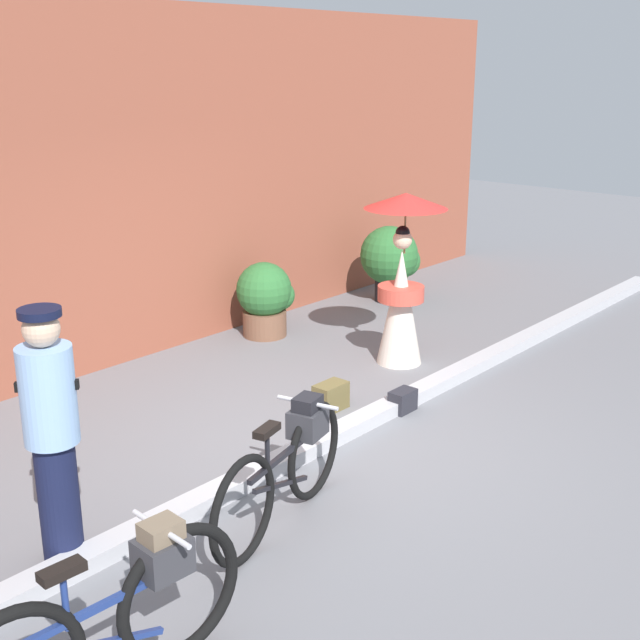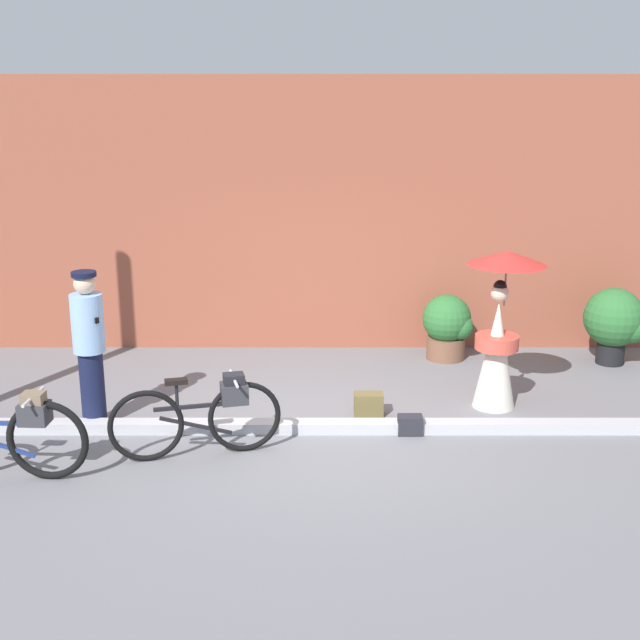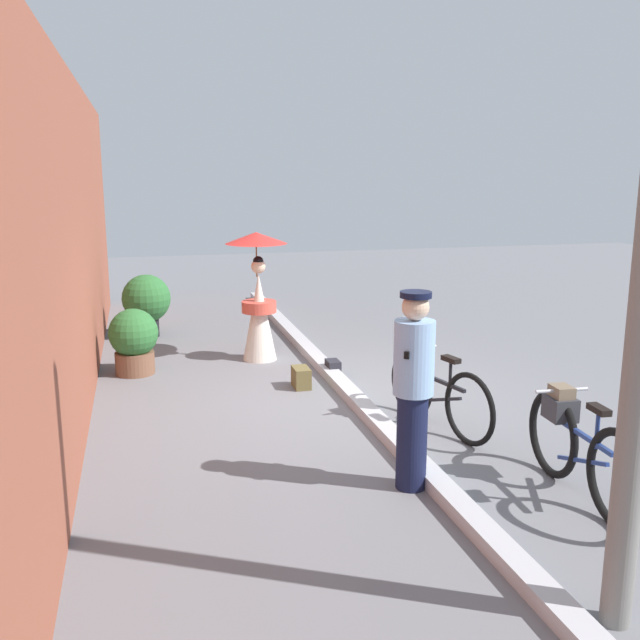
% 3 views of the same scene
% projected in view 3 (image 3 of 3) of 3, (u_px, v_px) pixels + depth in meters
% --- Properties ---
extents(ground_plane, '(30.00, 30.00, 0.00)m').
position_uv_depth(ground_plane, '(352.00, 400.00, 8.32)').
color(ground_plane, slate).
extents(building_wall, '(14.00, 0.40, 3.69)m').
position_uv_depth(building_wall, '(57.00, 252.00, 7.17)').
color(building_wall, brown).
rests_on(building_wall, ground_plane).
extents(sidewalk_curb, '(14.00, 0.20, 0.12)m').
position_uv_depth(sidewalk_curb, '(352.00, 395.00, 8.31)').
color(sidewalk_curb, '#B2B2B7').
rests_on(sidewalk_curb, ground_plane).
extents(bicycle_near_officer, '(1.67, 0.56, 0.83)m').
position_uv_depth(bicycle_near_officer, '(434.00, 387.00, 7.38)').
color(bicycle_near_officer, black).
rests_on(bicycle_near_officer, ground_plane).
extents(bicycle_far_side, '(1.74, 0.48, 0.86)m').
position_uv_depth(bicycle_far_side, '(579.00, 446.00, 5.80)').
color(bicycle_far_side, black).
rests_on(bicycle_far_side, ground_plane).
extents(person_officer, '(0.34, 0.34, 1.70)m').
position_uv_depth(person_officer, '(413.00, 385.00, 5.86)').
color(person_officer, '#141938').
rests_on(person_officer, ground_plane).
extents(person_with_parasol, '(0.87, 0.87, 1.81)m').
position_uv_depth(person_with_parasol, '(258.00, 294.00, 9.94)').
color(person_with_parasol, silver).
rests_on(person_with_parasol, ground_plane).
extents(potted_plant_by_door, '(0.79, 0.77, 1.02)m').
position_uv_depth(potted_plant_by_door, '(147.00, 301.00, 11.40)').
color(potted_plant_by_door, black).
rests_on(potted_plant_by_door, ground_plane).
extents(potted_plant_small, '(0.66, 0.65, 0.88)m').
position_uv_depth(potted_plant_small, '(135.00, 339.00, 9.33)').
color(potted_plant_small, brown).
rests_on(potted_plant_small, ground_plane).
extents(backpack_on_pavement, '(0.26, 0.16, 0.20)m').
position_uv_depth(backpack_on_pavement, '(333.00, 367.00, 9.31)').
color(backpack_on_pavement, '#26262D').
rests_on(backpack_on_pavement, ground_plane).
extents(backpack_spare, '(0.32, 0.19, 0.26)m').
position_uv_depth(backpack_spare, '(302.00, 377.00, 8.79)').
color(backpack_spare, brown).
rests_on(backpack_spare, ground_plane).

